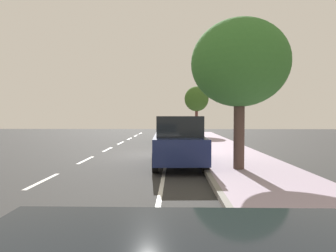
% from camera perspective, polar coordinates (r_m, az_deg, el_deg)
% --- Properties ---
extents(ground, '(62.92, 62.92, 0.00)m').
position_cam_1_polar(ground, '(14.63, -2.59, -5.88)').
color(ground, '#303030').
extents(sidewalk, '(3.25, 39.33, 0.15)m').
position_cam_1_polar(sidewalk, '(14.86, 12.24, -5.50)').
color(sidewalk, '#A190A6').
rests_on(sidewalk, ground).
extents(curb_edge, '(0.16, 39.33, 0.15)m').
position_cam_1_polar(curb_edge, '(14.63, 5.64, -5.58)').
color(curb_edge, gray).
rests_on(curb_edge, ground).
extents(lane_stripe_centre, '(0.14, 40.00, 0.01)m').
position_cam_1_polar(lane_stripe_centre, '(15.46, -13.91, -5.50)').
color(lane_stripe_centre, white).
rests_on(lane_stripe_centre, ground).
extents(lane_stripe_bike_edge, '(0.12, 39.33, 0.01)m').
position_cam_1_polar(lane_stripe_bike_edge, '(14.60, -0.15, -5.87)').
color(lane_stripe_bike_edge, white).
rests_on(lane_stripe_bike_edge, ground).
extents(parked_suv_dark_blue_second, '(2.10, 4.77, 1.99)m').
position_cam_1_polar(parked_suv_dark_blue_second, '(11.39, 2.05, -2.89)').
color(parked_suv_dark_blue_second, navy).
rests_on(parked_suv_dark_blue_second, ground).
extents(parked_sedan_green_mid, '(2.05, 4.50, 1.52)m').
position_cam_1_polar(parked_sedan_green_mid, '(22.82, 1.33, -1.21)').
color(parked_sedan_green_mid, '#1E512D').
rests_on(parked_sedan_green_mid, ground).
extents(bicycle_at_curb, '(1.19, 1.35, 0.77)m').
position_cam_1_polar(bicycle_at_curb, '(18.08, 3.31, -3.19)').
color(bicycle_at_curb, black).
rests_on(bicycle_at_curb, ground).
extents(cyclist_with_backpack, '(0.52, 0.55, 1.66)m').
position_cam_1_polar(cyclist_with_backpack, '(17.58, 4.10, -1.30)').
color(cyclist_with_backpack, '#C6B284').
rests_on(cyclist_with_backpack, ground).
extents(street_tree_near_cyclist, '(3.36, 3.36, 5.18)m').
position_cam_1_polar(street_tree_near_cyclist, '(10.31, 14.24, 12.04)').
color(street_tree_near_cyclist, '#4B3730').
rests_on(street_tree_near_cyclist, sidewalk).
extents(street_tree_mid_block, '(2.43, 2.43, 4.91)m').
position_cam_1_polar(street_tree_mid_block, '(28.84, 5.78, 5.41)').
color(street_tree_mid_block, brown).
rests_on(street_tree_mid_block, sidewalk).
extents(fire_hydrant, '(0.22, 0.22, 0.84)m').
position_cam_1_polar(fire_hydrant, '(15.52, 6.98, -3.30)').
color(fire_hydrant, red).
rests_on(fire_hydrant, sidewalk).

